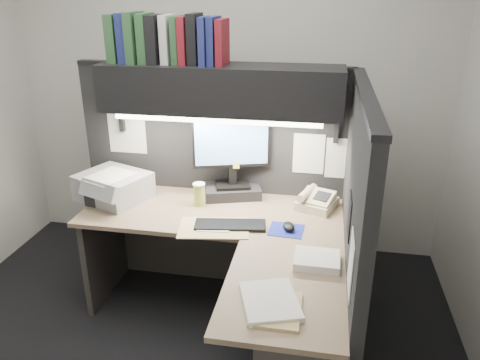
{
  "coord_description": "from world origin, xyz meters",
  "views": [
    {
      "loc": [
        0.78,
        -2.14,
        2.08
      ],
      "look_at": [
        0.3,
        0.51,
        0.98
      ],
      "focal_mm": 35.0,
      "sensor_mm": 36.0,
      "label": 1
    }
  ],
  "objects_px": {
    "monitor": "(232,166)",
    "telephone": "(317,201)",
    "overhead_shelf": "(220,89)",
    "printer": "(113,186)",
    "desk": "(246,304)",
    "keyboard": "(230,225)",
    "coffee_cup": "(199,195)",
    "notebook_stack": "(113,197)"
  },
  "relations": [
    {
      "from": "printer",
      "to": "desk",
      "type": "bearing_deg",
      "value": -9.6
    },
    {
      "from": "keyboard",
      "to": "telephone",
      "type": "distance_m",
      "value": 0.63
    },
    {
      "from": "coffee_cup",
      "to": "notebook_stack",
      "type": "relative_size",
      "value": 0.5
    },
    {
      "from": "monitor",
      "to": "coffee_cup",
      "type": "distance_m",
      "value": 0.31
    },
    {
      "from": "overhead_shelf",
      "to": "printer",
      "type": "bearing_deg",
      "value": -171.48
    },
    {
      "from": "desk",
      "to": "telephone",
      "type": "height_order",
      "value": "telephone"
    },
    {
      "from": "overhead_shelf",
      "to": "printer",
      "type": "relative_size",
      "value": 3.52
    },
    {
      "from": "keyboard",
      "to": "coffee_cup",
      "type": "xyz_separation_m",
      "value": [
        -0.27,
        0.27,
        0.06
      ]
    },
    {
      "from": "monitor",
      "to": "printer",
      "type": "height_order",
      "value": "monitor"
    },
    {
      "from": "keyboard",
      "to": "coffee_cup",
      "type": "height_order",
      "value": "coffee_cup"
    },
    {
      "from": "desk",
      "to": "notebook_stack",
      "type": "height_order",
      "value": "notebook_stack"
    },
    {
      "from": "desk",
      "to": "printer",
      "type": "bearing_deg",
      "value": 148.57
    },
    {
      "from": "monitor",
      "to": "notebook_stack",
      "type": "bearing_deg",
      "value": -179.3
    },
    {
      "from": "notebook_stack",
      "to": "coffee_cup",
      "type": "bearing_deg",
      "value": 6.88
    },
    {
      "from": "keyboard",
      "to": "notebook_stack",
      "type": "distance_m",
      "value": 0.88
    },
    {
      "from": "telephone",
      "to": "coffee_cup",
      "type": "relative_size",
      "value": 1.65
    },
    {
      "from": "keyboard",
      "to": "monitor",
      "type": "bearing_deg",
      "value": 90.99
    },
    {
      "from": "telephone",
      "to": "notebook_stack",
      "type": "distance_m",
      "value": 1.38
    },
    {
      "from": "overhead_shelf",
      "to": "telephone",
      "type": "distance_m",
      "value": 0.97
    },
    {
      "from": "coffee_cup",
      "to": "monitor",
      "type": "bearing_deg",
      "value": 42.82
    },
    {
      "from": "overhead_shelf",
      "to": "monitor",
      "type": "bearing_deg",
      "value": 46.09
    },
    {
      "from": "monitor",
      "to": "telephone",
      "type": "xyz_separation_m",
      "value": [
        0.59,
        -0.08,
        -0.18
      ]
    },
    {
      "from": "overhead_shelf",
      "to": "coffee_cup",
      "type": "height_order",
      "value": "overhead_shelf"
    },
    {
      "from": "overhead_shelf",
      "to": "coffee_cup",
      "type": "relative_size",
      "value": 10.68
    },
    {
      "from": "telephone",
      "to": "printer",
      "type": "xyz_separation_m",
      "value": [
        -1.4,
        -0.09,
        0.04
      ]
    },
    {
      "from": "coffee_cup",
      "to": "notebook_stack",
      "type": "height_order",
      "value": "coffee_cup"
    },
    {
      "from": "keyboard",
      "to": "notebook_stack",
      "type": "xyz_separation_m",
      "value": [
        -0.86,
        0.2,
        0.03
      ]
    },
    {
      "from": "keyboard",
      "to": "notebook_stack",
      "type": "relative_size",
      "value": 1.52
    },
    {
      "from": "printer",
      "to": "coffee_cup",
      "type": "bearing_deg",
      "value": 21.55
    },
    {
      "from": "printer",
      "to": "telephone",
      "type": "bearing_deg",
      "value": 25.6
    },
    {
      "from": "telephone",
      "to": "desk",
      "type": "bearing_deg",
      "value": -94.83
    },
    {
      "from": "desk",
      "to": "keyboard",
      "type": "height_order",
      "value": "keyboard"
    },
    {
      "from": "overhead_shelf",
      "to": "monitor",
      "type": "xyz_separation_m",
      "value": [
        0.06,
        0.06,
        -0.54
      ]
    },
    {
      "from": "keyboard",
      "to": "coffee_cup",
      "type": "distance_m",
      "value": 0.39
    },
    {
      "from": "monitor",
      "to": "overhead_shelf",
      "type": "bearing_deg",
      "value": -150.92
    },
    {
      "from": "coffee_cup",
      "to": "desk",
      "type": "bearing_deg",
      "value": -55.86
    },
    {
      "from": "overhead_shelf",
      "to": "monitor",
      "type": "relative_size",
      "value": 2.68
    },
    {
      "from": "telephone",
      "to": "printer",
      "type": "bearing_deg",
      "value": -155.41
    },
    {
      "from": "coffee_cup",
      "to": "telephone",
      "type": "bearing_deg",
      "value": 6.92
    },
    {
      "from": "desk",
      "to": "notebook_stack",
      "type": "xyz_separation_m",
      "value": [
        -1.02,
        0.57,
        0.33
      ]
    },
    {
      "from": "keyboard",
      "to": "printer",
      "type": "xyz_separation_m",
      "value": [
        -0.88,
        0.28,
        0.08
      ]
    },
    {
      "from": "desk",
      "to": "telephone",
      "type": "xyz_separation_m",
      "value": [
        0.35,
        0.73,
        0.33
      ]
    }
  ]
}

